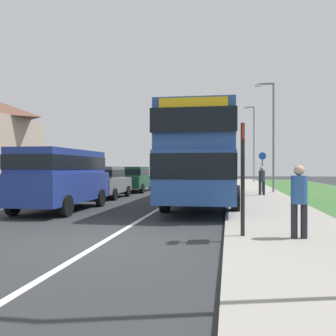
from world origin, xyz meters
name	(u,v)px	position (x,y,z in m)	size (l,w,h in m)	color
ground_plane	(100,244)	(0.00, 0.00, 0.00)	(120.00, 120.00, 0.00)	#2D3033
lane_marking_centre	(165,205)	(0.00, 8.00, 0.00)	(0.14, 60.00, 0.01)	silver
pavement_near_side	(272,211)	(4.20, 6.00, 0.06)	(3.20, 68.00, 0.12)	#9E998E
double_decker_bus	(205,155)	(1.68, 8.77, 2.14)	(2.80, 11.39, 3.70)	#284C93
parked_van_blue	(61,175)	(-3.49, 5.50, 1.35)	(2.11, 5.26, 2.27)	navy
parked_car_grey	(105,181)	(-3.73, 11.08, 0.91)	(1.98, 3.98, 1.66)	slate
parked_car_dark_green	(133,178)	(-3.53, 16.28, 0.91)	(1.99, 4.51, 1.65)	#19472D
pedestrian_at_stop	(299,198)	(4.17, 0.69, 0.98)	(0.34, 0.34, 1.67)	#23232D
pedestrian_walking_away	(262,179)	(4.47, 13.08, 0.98)	(0.34, 0.34, 1.67)	#23232D
bus_stop_sign	(243,171)	(3.00, 0.79, 1.54)	(0.09, 0.52, 2.60)	black
cycle_route_sign	(262,170)	(4.70, 15.47, 1.43)	(0.44, 0.08, 2.52)	slate
street_lamp_mid	(272,130)	(5.23, 15.44, 3.88)	(1.14, 0.20, 6.69)	slate
street_lamp_far	(253,139)	(5.14, 31.39, 4.47)	(1.14, 0.20, 7.83)	slate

